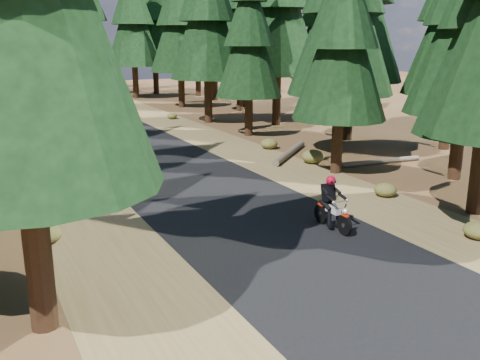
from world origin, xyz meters
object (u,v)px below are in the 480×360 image
at_px(log_far, 381,161).
at_px(log_near, 290,153).
at_px(rider_lead, 333,212).
at_px(rider_follow, 131,176).

bearing_deg(log_far, log_near, 135.18).
distance_m(rider_lead, rider_follow, 7.88).
height_order(log_far, rider_follow, rider_follow).
xyz_separation_m(log_near, rider_follow, (-8.49, -2.58, 0.40)).
relative_size(log_far, rider_lead, 2.28).
xyz_separation_m(log_near, rider_lead, (-4.37, -9.29, 0.38)).
bearing_deg(log_far, rider_lead, -134.20).
bearing_deg(rider_lead, log_far, -139.76).
height_order(log_near, rider_lead, rider_lead).
distance_m(log_far, rider_lead, 9.28).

